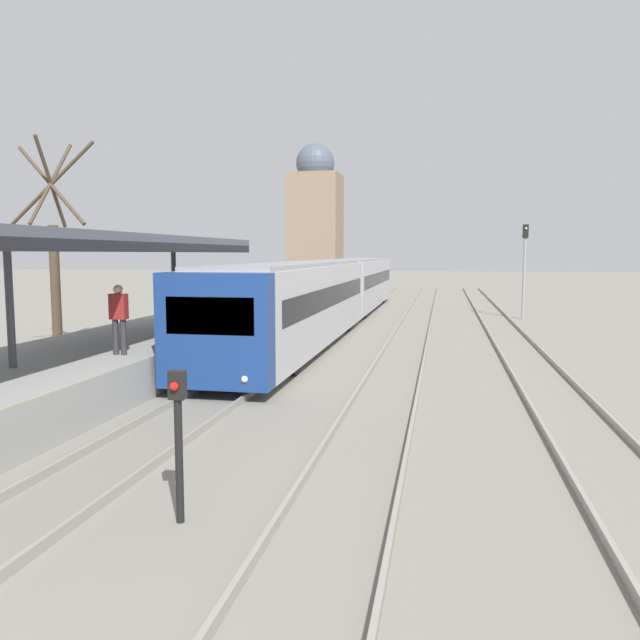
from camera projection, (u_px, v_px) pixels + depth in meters
platform_canopy at (8, 236)px, 12.83m from camera, size 4.00×20.27×2.87m
person_on_platform at (119, 315)px, 14.70m from camera, size 0.40×0.22×1.66m
train_near at (334, 289)px, 29.93m from camera, size 2.71×32.45×3.07m
signal_post_near at (178, 430)px, 7.77m from camera, size 0.20×0.21×1.95m
signal_mast_far at (525, 260)px, 32.10m from camera, size 0.28×0.29×4.87m
distant_domed_building at (315, 222)px, 54.19m from camera, size 4.32×4.32×12.79m
bare_tree_background at (54, 256)px, 20.76m from camera, size 3.24×2.02×7.11m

